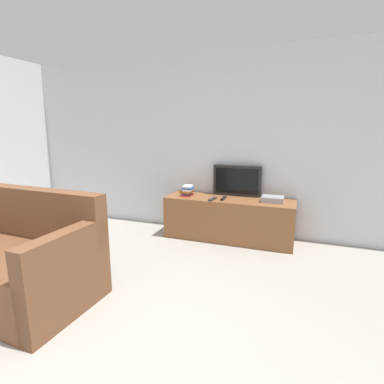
% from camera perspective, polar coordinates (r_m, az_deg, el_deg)
% --- Properties ---
extents(ground_plane, '(14.00, 14.00, 0.00)m').
position_cam_1_polar(ground_plane, '(2.38, -23.16, -29.20)').
color(ground_plane, '#9E998E').
extents(wall_back, '(9.00, 0.06, 2.60)m').
position_cam_1_polar(wall_back, '(4.48, 2.95, 9.06)').
color(wall_back, silver).
rests_on(wall_back, ground_plane).
extents(tv_stand, '(1.77, 0.54, 0.58)m').
position_cam_1_polar(tv_stand, '(4.24, 7.03, -5.07)').
color(tv_stand, brown).
rests_on(tv_stand, ground_plane).
extents(television, '(0.68, 0.09, 0.44)m').
position_cam_1_polar(television, '(4.33, 8.56, 2.16)').
color(television, black).
rests_on(television, tv_stand).
extents(couch, '(1.73, 0.95, 0.96)m').
position_cam_1_polar(couch, '(3.31, -31.72, -11.27)').
color(couch, brown).
rests_on(couch, ground_plane).
extents(book_stack, '(0.18, 0.22, 0.15)m').
position_cam_1_polar(book_stack, '(4.29, -0.85, 0.27)').
color(book_stack, '#B72D28').
rests_on(book_stack, tv_stand).
extents(remote_on_stand, '(0.04, 0.20, 0.02)m').
position_cam_1_polar(remote_on_stand, '(4.11, 6.01, -1.21)').
color(remote_on_stand, black).
rests_on(remote_on_stand, tv_stand).
extents(remote_secondary, '(0.08, 0.20, 0.02)m').
position_cam_1_polar(remote_secondary, '(4.06, 3.92, -1.34)').
color(remote_secondary, '#2D2D2D').
rests_on(remote_secondary, tv_stand).
extents(set_top_box, '(0.28, 0.23, 0.07)m').
position_cam_1_polar(set_top_box, '(4.09, 15.11, -1.29)').
color(set_top_box, '#99999E').
rests_on(set_top_box, tv_stand).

